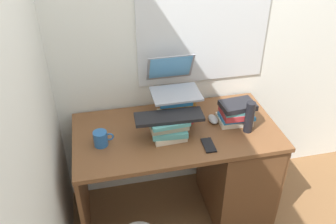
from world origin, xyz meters
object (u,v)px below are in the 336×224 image
object	(u,v)px
desk	(222,166)
cell_phone	(209,145)
book_stack_tall	(176,107)
mug	(101,139)
laptop	(173,82)
keyboard	(169,117)
book_stack_keyboard_riser	(169,128)
book_stack_side	(236,113)
water_bottle	(249,117)
computer_mouse	(213,119)

from	to	relation	value
desk	cell_phone	size ratio (longest dim) A/B	9.72
book_stack_tall	mug	size ratio (longest dim) A/B	2.06
desk	laptop	world-z (taller)	laptop
keyboard	cell_phone	world-z (taller)	keyboard
laptop	mug	size ratio (longest dim) A/B	2.69
laptop	book_stack_keyboard_riser	bearing A→B (deg)	-109.84
book_stack_side	water_bottle	size ratio (longest dim) A/B	1.07
keyboard	book_stack_side	bearing A→B (deg)	9.36
book_stack_keyboard_riser	laptop	distance (m)	0.31
water_bottle	book_stack_keyboard_riser	bearing A→B (deg)	174.24
book_stack_tall	cell_phone	bearing A→B (deg)	-66.67
desk	book_stack_keyboard_riser	world-z (taller)	book_stack_keyboard_riser
book_stack_side	laptop	xyz separation A→B (m)	(-0.38, 0.18, 0.17)
desk	book_stack_tall	xyz separation A→B (m)	(-0.31, 0.13, 0.45)
book_stack_side	laptop	size ratio (longest dim) A/B	0.69
book_stack_side	laptop	world-z (taller)	laptop
book_stack_keyboard_riser	keyboard	size ratio (longest dim) A/B	0.58
book_stack_tall	book_stack_side	xyz separation A→B (m)	(0.38, -0.11, -0.03)
cell_phone	book_stack_keyboard_riser	bearing A→B (deg)	148.01
desk	laptop	distance (m)	0.71
keyboard	book_stack_tall	bearing A→B (deg)	65.95
book_stack_tall	water_bottle	bearing A→B (deg)	-27.00
book_stack_tall	book_stack_keyboard_riser	xyz separation A→B (m)	(-0.09, -0.16, -0.03)
book_stack_side	computer_mouse	bearing A→B (deg)	163.88
desk	mug	xyz separation A→B (m)	(-0.82, -0.02, 0.40)
book_stack_keyboard_riser	book_stack_tall	bearing A→B (deg)	62.70
laptop	keyboard	bearing A→B (deg)	-109.18
desk	book_stack_side	distance (m)	0.43
computer_mouse	book_stack_tall	bearing A→B (deg)	164.53
laptop	mug	distance (m)	0.59
laptop	computer_mouse	bearing A→B (deg)	-30.61
laptop	cell_phone	xyz separation A→B (m)	(0.13, -0.38, -0.24)
laptop	cell_phone	bearing A→B (deg)	-71.07
cell_phone	laptop	bearing A→B (deg)	110.24
computer_mouse	mug	size ratio (longest dim) A/B	0.84
book_stack_tall	computer_mouse	size ratio (longest dim) A/B	2.46
book_stack_side	water_bottle	bearing A→B (deg)	-68.22
keyboard	mug	bearing A→B (deg)	-178.35
book_stack_tall	book_stack_keyboard_riser	world-z (taller)	book_stack_tall
computer_mouse	mug	distance (m)	0.75
book_stack_keyboard_riser	cell_phone	distance (m)	0.27
book_stack_keyboard_riser	book_stack_side	xyz separation A→B (m)	(0.47, 0.06, 0.01)
book_stack_keyboard_riser	book_stack_side	world-z (taller)	book_stack_side
book_stack_tall	book_stack_side	size ratio (longest dim) A/B	1.11
water_bottle	cell_phone	size ratio (longest dim) A/B	1.58
laptop	keyboard	distance (m)	0.27
computer_mouse	cell_phone	world-z (taller)	computer_mouse
desk	book_stack_tall	distance (m)	0.57
book_stack_side	keyboard	size ratio (longest dim) A/B	0.55
book_stack_side	keyboard	world-z (taller)	keyboard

